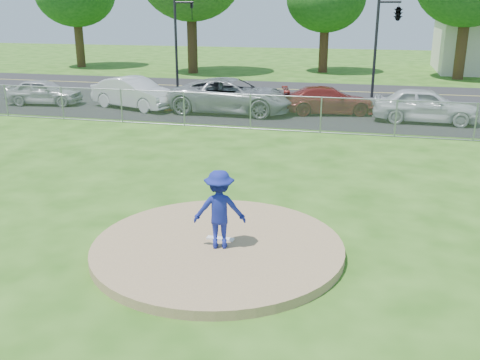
{
  "coord_description": "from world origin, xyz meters",
  "views": [
    {
      "loc": [
        2.97,
        -10.08,
        5.04
      ],
      "look_at": [
        0.0,
        2.0,
        1.0
      ],
      "focal_mm": 40.0,
      "sensor_mm": 36.0,
      "label": 1
    }
  ],
  "objects_px": {
    "traffic_signal_left": "(179,35)",
    "parked_car_pearl": "(425,105)",
    "parked_car_white": "(134,93)",
    "parked_car_gray": "(232,96)",
    "traffic_cone": "(168,104)",
    "parked_car_silver": "(44,92)",
    "parked_car_darkred": "(328,100)",
    "pitcher": "(220,209)",
    "traffic_signal_center": "(396,15)"
  },
  "relations": [
    {
      "from": "traffic_signal_center",
      "to": "parked_car_white",
      "type": "bearing_deg",
      "value": -153.02
    },
    {
      "from": "traffic_signal_center",
      "to": "traffic_cone",
      "type": "distance_m",
      "value": 13.59
    },
    {
      "from": "traffic_signal_center",
      "to": "parked_car_gray",
      "type": "xyz_separation_m",
      "value": [
        -7.69,
        -6.57,
        -3.75
      ]
    },
    {
      "from": "parked_car_gray",
      "to": "parked_car_silver",
      "type": "bearing_deg",
      "value": 92.23
    },
    {
      "from": "parked_car_silver",
      "to": "parked_car_white",
      "type": "height_order",
      "value": "parked_car_white"
    },
    {
      "from": "traffic_cone",
      "to": "parked_car_pearl",
      "type": "relative_size",
      "value": 0.15
    },
    {
      "from": "traffic_signal_left",
      "to": "pitcher",
      "type": "distance_m",
      "value": 23.96
    },
    {
      "from": "parked_car_white",
      "to": "parked_car_darkred",
      "type": "distance_m",
      "value": 9.91
    },
    {
      "from": "traffic_signal_left",
      "to": "traffic_signal_center",
      "type": "distance_m",
      "value": 12.79
    },
    {
      "from": "pitcher",
      "to": "parked_car_darkred",
      "type": "xyz_separation_m",
      "value": [
        0.85,
        16.48,
        -0.37
      ]
    },
    {
      "from": "parked_car_white",
      "to": "parked_car_pearl",
      "type": "relative_size",
      "value": 1.05
    },
    {
      "from": "traffic_signal_left",
      "to": "parked_car_pearl",
      "type": "relative_size",
      "value": 1.22
    },
    {
      "from": "parked_car_silver",
      "to": "parked_car_pearl",
      "type": "xyz_separation_m",
      "value": [
        19.52,
        -0.01,
        0.1
      ]
    },
    {
      "from": "pitcher",
      "to": "traffic_cone",
      "type": "bearing_deg",
      "value": -78.4
    },
    {
      "from": "parked_car_white",
      "to": "parked_car_silver",
      "type": "bearing_deg",
      "value": 110.89
    },
    {
      "from": "parked_car_darkred",
      "to": "pitcher",
      "type": "bearing_deg",
      "value": 163.98
    },
    {
      "from": "traffic_signal_left",
      "to": "parked_car_silver",
      "type": "bearing_deg",
      "value": -128.81
    },
    {
      "from": "traffic_signal_center",
      "to": "pitcher",
      "type": "height_order",
      "value": "traffic_signal_center"
    },
    {
      "from": "traffic_signal_left",
      "to": "traffic_signal_center",
      "type": "relative_size",
      "value": 1.0
    },
    {
      "from": "traffic_cone",
      "to": "parked_car_darkred",
      "type": "relative_size",
      "value": 0.15
    },
    {
      "from": "pitcher",
      "to": "traffic_signal_left",
      "type": "bearing_deg",
      "value": -81.41
    },
    {
      "from": "pitcher",
      "to": "parked_car_silver",
      "type": "bearing_deg",
      "value": -60.59
    },
    {
      "from": "traffic_signal_left",
      "to": "pitcher",
      "type": "relative_size",
      "value": 3.33
    },
    {
      "from": "traffic_signal_left",
      "to": "parked_car_white",
      "type": "relative_size",
      "value": 1.17
    },
    {
      "from": "pitcher",
      "to": "traffic_cone",
      "type": "relative_size",
      "value": 2.42
    },
    {
      "from": "parked_car_gray",
      "to": "parked_car_pearl",
      "type": "bearing_deg",
      "value": -89.15
    },
    {
      "from": "parked_car_gray",
      "to": "traffic_signal_left",
      "type": "bearing_deg",
      "value": 39.12
    },
    {
      "from": "pitcher",
      "to": "parked_car_pearl",
      "type": "xyz_separation_m",
      "value": [
        5.3,
        15.45,
        -0.25
      ]
    },
    {
      "from": "traffic_signal_center",
      "to": "parked_car_silver",
      "type": "xyz_separation_m",
      "value": [
        -18.1,
        -6.68,
        -3.92
      ]
    },
    {
      "from": "parked_car_pearl",
      "to": "parked_car_darkred",
      "type": "bearing_deg",
      "value": 79.16
    },
    {
      "from": "parked_car_darkred",
      "to": "traffic_signal_center",
      "type": "bearing_deg",
      "value": -41.23
    },
    {
      "from": "traffic_signal_center",
      "to": "parked_car_pearl",
      "type": "relative_size",
      "value": 1.22
    },
    {
      "from": "traffic_cone",
      "to": "parked_car_white",
      "type": "height_order",
      "value": "parked_car_white"
    },
    {
      "from": "parked_car_white",
      "to": "parked_car_gray",
      "type": "xyz_separation_m",
      "value": [
        5.2,
        -0.0,
        0.06
      ]
    },
    {
      "from": "pitcher",
      "to": "traffic_cone",
      "type": "xyz_separation_m",
      "value": [
        -7.1,
        15.37,
        -0.68
      ]
    },
    {
      "from": "traffic_signal_left",
      "to": "parked_car_pearl",
      "type": "distance_m",
      "value": 15.86
    },
    {
      "from": "traffic_signal_left",
      "to": "parked_car_pearl",
      "type": "bearing_deg",
      "value": -25.31
    },
    {
      "from": "parked_car_gray",
      "to": "parked_car_darkred",
      "type": "bearing_deg",
      "value": -77.37
    },
    {
      "from": "pitcher",
      "to": "parked_car_white",
      "type": "xyz_separation_m",
      "value": [
        -9.02,
        15.58,
        -0.24
      ]
    },
    {
      "from": "traffic_cone",
      "to": "pitcher",
      "type": "bearing_deg",
      "value": -65.2
    },
    {
      "from": "traffic_signal_left",
      "to": "parked_car_gray",
      "type": "xyz_separation_m",
      "value": [
        5.04,
        -6.57,
        -2.51
      ]
    },
    {
      "from": "parked_car_pearl",
      "to": "traffic_signal_center",
      "type": "bearing_deg",
      "value": 14.16
    },
    {
      "from": "traffic_signal_center",
      "to": "traffic_cone",
      "type": "bearing_deg",
      "value": -148.32
    },
    {
      "from": "pitcher",
      "to": "parked_car_white",
      "type": "relative_size",
      "value": 0.35
    },
    {
      "from": "traffic_cone",
      "to": "parked_car_silver",
      "type": "bearing_deg",
      "value": 179.21
    },
    {
      "from": "traffic_cone",
      "to": "parked_car_pearl",
      "type": "distance_m",
      "value": 12.4
    },
    {
      "from": "pitcher",
      "to": "parked_car_gray",
      "type": "relative_size",
      "value": 0.28
    },
    {
      "from": "pitcher",
      "to": "parked_car_silver",
      "type": "relative_size",
      "value": 0.42
    },
    {
      "from": "traffic_signal_left",
      "to": "parked_car_white",
      "type": "height_order",
      "value": "traffic_signal_left"
    },
    {
      "from": "parked_car_white",
      "to": "parked_car_darkred",
      "type": "height_order",
      "value": "parked_car_white"
    }
  ]
}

